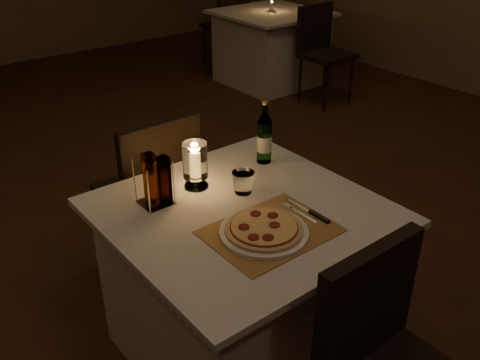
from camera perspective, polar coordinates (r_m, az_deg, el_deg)
floor at (r=2.67m, az=-3.88°, el=-14.82°), size 8.00×10.00×0.02m
main_table at (r=2.28m, az=0.32°, el=-11.01°), size 1.00×1.00×0.74m
chair_near at (r=1.80m, az=15.38°, el=-17.67°), size 0.42×0.42×0.90m
chair_far at (r=2.68m, az=-9.27°, el=-0.28°), size 0.42×0.42×0.90m
placemat at (r=1.93m, az=3.23°, el=-5.47°), size 0.45×0.34×0.00m
plate at (r=1.91m, az=2.56°, el=-5.56°), size 0.32×0.32×0.01m
pizza at (r=1.90m, az=2.56°, el=-5.16°), size 0.28×0.28×0.02m
fork at (r=2.05m, az=6.09°, el=-3.34°), size 0.02×0.18×0.00m
knife at (r=2.03m, az=7.99°, el=-3.64°), size 0.02×0.22×0.01m
tumbler at (r=2.15m, az=0.34°, el=-0.25°), size 0.09×0.09×0.09m
water_bottle at (r=2.38m, az=2.62°, el=4.48°), size 0.07×0.07×0.28m
hurricane_candle at (r=2.17m, az=-4.82°, el=1.94°), size 0.10×0.10×0.20m
cruet_caddy at (r=2.07m, az=-9.05°, el=-0.28°), size 0.12×0.12×0.21m
neighbor_table_right at (r=5.77m, az=3.27°, el=13.94°), size 1.00×1.00×0.74m
neighbor_chair_ra at (r=5.23m, az=8.65°, el=14.12°), size 0.42×0.42×0.90m
neighbor_chair_rb at (r=6.27m, az=-1.18°, el=16.79°), size 0.42×0.42×0.90m
neighbor_candle_right at (r=5.68m, az=3.39°, el=17.99°), size 0.03×0.03×0.11m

